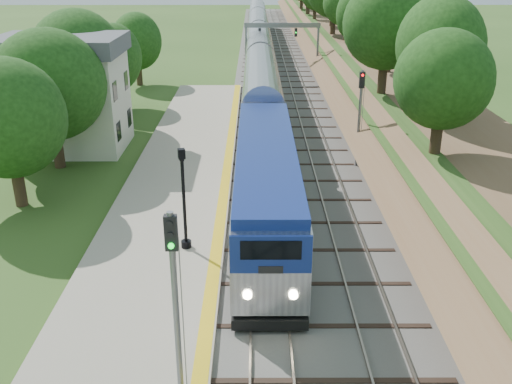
{
  "coord_description": "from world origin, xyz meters",
  "views": [
    {
      "loc": [
        -0.56,
        -9.91,
        13.09
      ],
      "look_at": [
        -0.5,
        14.79,
        2.8
      ],
      "focal_mm": 40.0,
      "sensor_mm": 36.0,
      "label": 1
    }
  ],
  "objects_px": {
    "train": "(260,59)",
    "signal_farside": "(360,109)",
    "signal_platform": "(174,286)",
    "lamppost_far": "(184,205)",
    "station_building": "(65,93)",
    "signal_gantry": "(282,36)"
  },
  "relations": [
    {
      "from": "train",
      "to": "signal_farside",
      "type": "relative_size",
      "value": 15.48
    },
    {
      "from": "train",
      "to": "signal_platform",
      "type": "height_order",
      "value": "signal_platform"
    },
    {
      "from": "lamppost_far",
      "to": "signal_platform",
      "type": "xyz_separation_m",
      "value": [
        0.88,
        -9.53,
        1.63
      ]
    },
    {
      "from": "station_building",
      "to": "signal_platform",
      "type": "distance_m",
      "value": 27.96
    },
    {
      "from": "station_building",
      "to": "train",
      "type": "distance_m",
      "value": 29.17
    },
    {
      "from": "station_building",
      "to": "lamppost_far",
      "type": "distance_m",
      "value": 19.15
    },
    {
      "from": "train",
      "to": "lamppost_far",
      "type": "xyz_separation_m",
      "value": [
        -3.78,
        -41.65,
        0.32
      ]
    },
    {
      "from": "lamppost_far",
      "to": "train",
      "type": "bearing_deg",
      "value": 84.81
    },
    {
      "from": "lamppost_far",
      "to": "signal_farside",
      "type": "height_order",
      "value": "signal_farside"
    },
    {
      "from": "train",
      "to": "signal_farside",
      "type": "height_order",
      "value": "signal_farside"
    },
    {
      "from": "train",
      "to": "signal_farside",
      "type": "bearing_deg",
      "value": -78.2
    },
    {
      "from": "station_building",
      "to": "lamppost_far",
      "type": "relative_size",
      "value": 1.77
    },
    {
      "from": "signal_gantry",
      "to": "station_building",
      "type": "bearing_deg",
      "value": -123.38
    },
    {
      "from": "lamppost_far",
      "to": "signal_gantry",
      "type": "bearing_deg",
      "value": 81.35
    },
    {
      "from": "lamppost_far",
      "to": "signal_farside",
      "type": "distance_m",
      "value": 15.65
    },
    {
      "from": "train",
      "to": "lamppost_far",
      "type": "relative_size",
      "value": 20.17
    },
    {
      "from": "station_building",
      "to": "signal_farside",
      "type": "xyz_separation_m",
      "value": [
        20.2,
        -4.16,
        -0.11
      ]
    },
    {
      "from": "station_building",
      "to": "signal_gantry",
      "type": "relative_size",
      "value": 1.02
    },
    {
      "from": "signal_gantry",
      "to": "signal_farside",
      "type": "xyz_separation_m",
      "value": [
        3.73,
        -29.15,
        -0.84
      ]
    },
    {
      "from": "signal_farside",
      "to": "signal_platform",
      "type": "bearing_deg",
      "value": -112.94
    },
    {
      "from": "signal_platform",
      "to": "station_building",
      "type": "bearing_deg",
      "value": 113.39
    },
    {
      "from": "station_building",
      "to": "train",
      "type": "relative_size",
      "value": 0.09
    }
  ]
}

